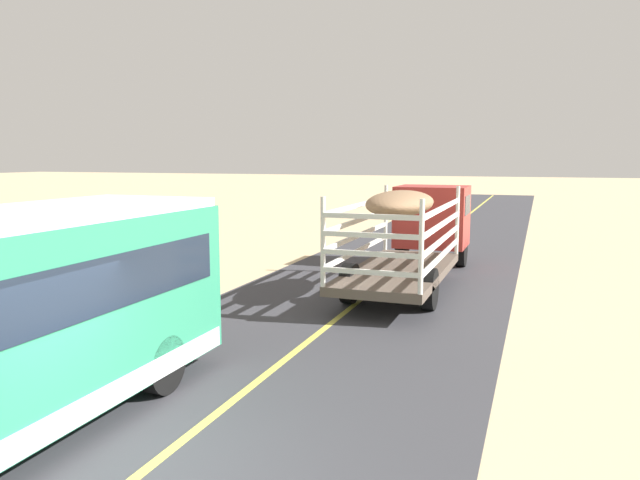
% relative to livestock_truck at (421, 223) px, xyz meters
% --- Properties ---
extents(ground_plane, '(240.00, 240.00, 0.00)m').
position_rel_livestock_truck_xyz_m(ground_plane, '(-0.89, -14.12, -1.79)').
color(ground_plane, '#CCB284').
extents(road_surface, '(8.00, 120.00, 0.02)m').
position_rel_livestock_truck_xyz_m(road_surface, '(-0.89, -14.12, -1.78)').
color(road_surface, '#38383D').
rests_on(road_surface, ground).
extents(road_centre_line, '(0.16, 117.60, 0.00)m').
position_rel_livestock_truck_xyz_m(road_centre_line, '(-0.89, -14.12, -1.77)').
color(road_centre_line, '#D8CC4C').
rests_on(road_centre_line, road_surface).
extents(livestock_truck, '(2.53, 9.70, 3.02)m').
position_rel_livestock_truck_xyz_m(livestock_truck, '(0.00, 0.00, 0.00)').
color(livestock_truck, '#B2332D').
rests_on(livestock_truck, road_surface).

